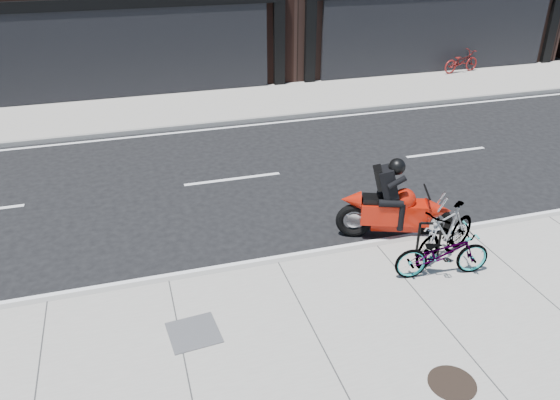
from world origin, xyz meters
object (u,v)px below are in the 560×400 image
object	(u,v)px
bicycle_front	(442,253)
motorcycle	(401,207)
bicycle_rear	(446,233)
utility_grate	(194,333)
manhole_cover	(452,383)
bike_rack	(429,237)
bicycle_far	(461,61)

from	to	relation	value
bicycle_front	motorcycle	world-z (taller)	motorcycle
motorcycle	bicycle_rear	bearing A→B (deg)	-50.24
bicycle_front	bicycle_rear	xyz separation A→B (m)	(0.35, 0.47, 0.08)
bicycle_front	utility_grate	size ratio (longest dim) A/B	2.28
utility_grate	manhole_cover	bearing A→B (deg)	-32.07
bicycle_front	motorcycle	bearing A→B (deg)	8.52
bicycle_rear	utility_grate	bearing A→B (deg)	-105.32
bicycle_rear	manhole_cover	bearing A→B (deg)	-53.38
bicycle_front	bicycle_rear	distance (m)	0.59
bicycle_rear	motorcycle	bearing A→B (deg)	174.84
bike_rack	utility_grate	bearing A→B (deg)	-169.17
bicycle_front	manhole_cover	xyz separation A→B (m)	(-1.20, -2.32, -0.44)
motorcycle	bike_rack	bearing A→B (deg)	-63.59
bicycle_far	utility_grate	size ratio (longest dim) A/B	2.21
bike_rack	motorcycle	distance (m)	0.98
bike_rack	bicycle_front	size ratio (longest dim) A/B	0.43
motorcycle	manhole_cover	bearing A→B (deg)	-86.43
bike_rack	bicycle_far	size ratio (longest dim) A/B	0.45
bicycle_rear	motorcycle	world-z (taller)	motorcycle
bike_rack	utility_grate	distance (m)	4.61
bicycle_rear	bike_rack	bearing A→B (deg)	-134.38
bicycle_rear	utility_grate	xyz separation A→B (m)	(-4.78, -0.76, -0.52)
motorcycle	manhole_cover	xyz separation A→B (m)	(-1.17, -3.85, -0.57)
motorcycle	utility_grate	size ratio (longest dim) A/B	2.98
motorcycle	utility_grate	xyz separation A→B (m)	(-4.41, -1.83, -0.57)
bicycle_far	utility_grate	bearing A→B (deg)	124.84
manhole_cover	utility_grate	bearing A→B (deg)	147.93
bicycle_front	bicycle_rear	world-z (taller)	bicycle_rear
bicycle_far	manhole_cover	size ratio (longest dim) A/B	2.51
bike_rack	manhole_cover	size ratio (longest dim) A/B	1.12
motorcycle	utility_grate	distance (m)	4.81
bike_rack	bicycle_rear	distance (m)	0.30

